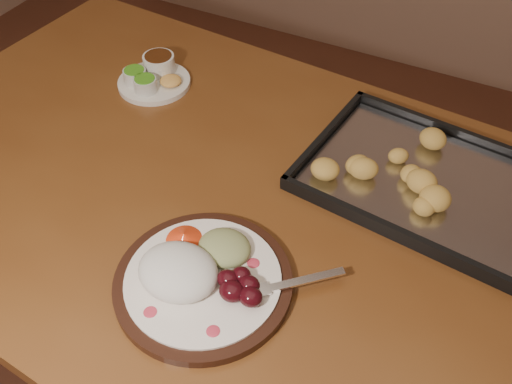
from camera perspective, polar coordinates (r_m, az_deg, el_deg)
The scene contains 4 objects.
dining_table at distance 1.12m, azimuth -1.96°, elevation -3.72°, with size 1.57×1.02×0.75m.
dinner_plate at distance 0.91m, azimuth -5.65°, elevation -8.28°, with size 0.34×0.28×0.07m.
condiment_saucer at distance 1.32m, azimuth -10.23°, elevation 11.32°, with size 0.16×0.16×0.05m.
baking_tray at distance 1.10m, azimuth 16.56°, elevation 1.30°, with size 0.47×0.37×0.05m.
Camera 1 is at (0.45, -0.38, 1.50)m, focal length 40.00 mm.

